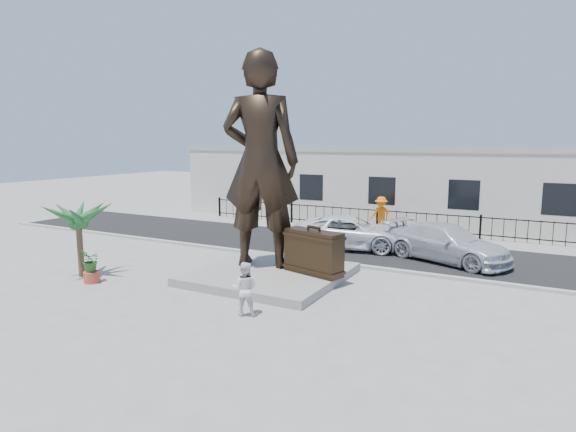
# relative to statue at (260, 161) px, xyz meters

# --- Properties ---
(ground) EXTENTS (100.00, 100.00, 0.00)m
(ground) POSITION_rel_statue_xyz_m (1.16, -2.00, -4.29)
(ground) COLOR #9E9991
(ground) RESTS_ON ground
(street) EXTENTS (40.00, 7.00, 0.01)m
(street) POSITION_rel_statue_xyz_m (1.16, 6.00, -4.28)
(street) COLOR black
(street) RESTS_ON ground
(curb) EXTENTS (40.00, 0.25, 0.12)m
(curb) POSITION_rel_statue_xyz_m (1.16, 2.50, -4.23)
(curb) COLOR #A5A399
(curb) RESTS_ON ground
(far_sidewalk) EXTENTS (40.00, 2.50, 0.02)m
(far_sidewalk) POSITION_rel_statue_xyz_m (1.16, 10.00, -4.28)
(far_sidewalk) COLOR #9E9991
(far_sidewalk) RESTS_ON ground
(plinth) EXTENTS (5.20, 5.20, 0.30)m
(plinth) POSITION_rel_statue_xyz_m (0.66, -0.50, -4.14)
(plinth) COLOR gray
(plinth) RESTS_ON ground
(fence) EXTENTS (22.00, 0.10, 1.20)m
(fence) POSITION_rel_statue_xyz_m (1.16, 10.80, -3.69)
(fence) COLOR black
(fence) RESTS_ON ground
(building) EXTENTS (28.00, 7.00, 4.40)m
(building) POSITION_rel_statue_xyz_m (1.16, 15.00, -2.09)
(building) COLOR silver
(building) RESTS_ON ground
(statue) EXTENTS (3.34, 2.67, 7.97)m
(statue) POSITION_rel_statue_xyz_m (0.00, 0.00, 0.00)
(statue) COLOR black
(statue) RESTS_ON plinth
(suitcase) EXTENTS (2.35, 1.29, 1.58)m
(suitcase) POSITION_rel_statue_xyz_m (2.29, -0.16, -3.20)
(suitcase) COLOR black
(suitcase) RESTS_ON plinth
(tourist) EXTENTS (0.93, 0.82, 1.58)m
(tourist) POSITION_rel_statue_xyz_m (1.95, -4.14, -3.49)
(tourist) COLOR white
(tourist) RESTS_ON ground
(car_white) EXTENTS (5.90, 3.67, 1.52)m
(car_white) POSITION_rel_statue_xyz_m (1.47, 5.65, -3.51)
(car_white) COLOR white
(car_white) RESTS_ON street
(car_silver) EXTENTS (5.79, 3.98, 1.56)m
(car_silver) POSITION_rel_statue_xyz_m (5.97, 5.21, -3.50)
(car_silver) COLOR silver
(car_silver) RESTS_ON street
(worker) EXTENTS (1.35, 0.85, 1.99)m
(worker) POSITION_rel_statue_xyz_m (1.55, 10.23, -3.27)
(worker) COLOR orange
(worker) RESTS_ON far_sidewalk
(palm_tree) EXTENTS (1.80, 1.80, 3.20)m
(palm_tree) POSITION_rel_statue_xyz_m (-5.69, -3.62, -4.29)
(palm_tree) COLOR #1F5625
(palm_tree) RESTS_ON ground
(planter) EXTENTS (0.56, 0.56, 0.40)m
(planter) POSITION_rel_statue_xyz_m (-4.69, -3.99, -4.09)
(planter) COLOR #BA4731
(planter) RESTS_ON ground
(shrub) EXTENTS (0.92, 0.88, 0.81)m
(shrub) POSITION_rel_statue_xyz_m (-4.69, -3.99, -3.48)
(shrub) COLOR #285E1E
(shrub) RESTS_ON planter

